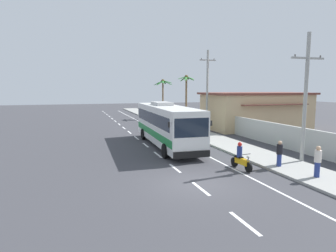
{
  "coord_description": "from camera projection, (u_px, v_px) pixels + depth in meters",
  "views": [
    {
      "loc": [
        -5.75,
        -13.32,
        4.89
      ],
      "look_at": [
        1.77,
        9.87,
        1.7
      ],
      "focal_mm": 30.99,
      "sensor_mm": 36.0,
      "label": 1
    }
  ],
  "objects": [
    {
      "name": "palm_second",
      "position": [
        186.0,
        88.0,
        44.07
      ],
      "size": [
        2.75,
        2.48,
        6.88
      ],
      "color": "brown",
      "rests_on": "ground"
    },
    {
      "name": "ground_plane",
      "position": [
        194.0,
        184.0,
        14.96
      ],
      "size": [
        160.0,
        160.0,
        0.0
      ],
      "primitive_type": "plane",
      "color": "#3A3A3F"
    },
    {
      "name": "boundary_wall",
      "position": [
        234.0,
        125.0,
        31.28
      ],
      "size": [
        0.24,
        60.0,
        1.92
      ],
      "primitive_type": "cube",
      "color": "#B2B2AD",
      "rests_on": "ground"
    },
    {
      "name": "sidewalk_kerb",
      "position": [
        220.0,
        141.0,
        26.46
      ],
      "size": [
        3.2,
        90.0,
        0.14
      ],
      "primitive_type": "cube",
      "color": "#999993",
      "rests_on": "ground"
    },
    {
      "name": "utility_pole_nearest",
      "position": [
        305.0,
        96.0,
        18.54
      ],
      "size": [
        2.48,
        0.24,
        8.36
      ],
      "color": "#9E9E99",
      "rests_on": "ground"
    },
    {
      "name": "pedestrian_midwalk",
      "position": [
        179.0,
        120.0,
        34.92
      ],
      "size": [
        0.36,
        0.36,
        1.73
      ],
      "rotation": [
        0.0,
        0.0,
        5.8
      ],
      "color": "red",
      "rests_on": "sidewalk_kerb"
    },
    {
      "name": "motorcycle_beside_bus",
      "position": [
        156.0,
        124.0,
        34.35
      ],
      "size": [
        0.56,
        1.96,
        1.57
      ],
      "color": "black",
      "rests_on": "ground"
    },
    {
      "name": "pedestrian_near_kerb",
      "position": [
        279.0,
        153.0,
        17.67
      ],
      "size": [
        0.36,
        0.36,
        1.58
      ],
      "rotation": [
        0.0,
        0.0,
        2.26
      ],
      "color": "navy",
      "rests_on": "sidewalk_kerb"
    },
    {
      "name": "pedestrian_far_walk",
      "position": [
        318.0,
        161.0,
        15.49
      ],
      "size": [
        0.36,
        0.36,
        1.7
      ],
      "rotation": [
        0.0,
        0.0,
        3.49
      ],
      "color": "navy",
      "rests_on": "sidewalk_kerb"
    },
    {
      "name": "roadside_building",
      "position": [
        256.0,
        110.0,
        35.27
      ],
      "size": [
        12.62,
        7.47,
        4.37
      ],
      "color": "tan",
      "rests_on": "ground"
    },
    {
      "name": "palm_nearest",
      "position": [
        163.0,
        88.0,
        46.59
      ],
      "size": [
        3.01,
        3.29,
        6.33
      ],
      "color": "brown",
      "rests_on": "ground"
    },
    {
      "name": "coach_bus_foreground",
      "position": [
        166.0,
        124.0,
        24.54
      ],
      "size": [
        3.26,
        12.23,
        3.67
      ],
      "color": "white",
      "rests_on": "ground"
    },
    {
      "name": "lane_markings",
      "position": [
        156.0,
        136.0,
        29.57
      ],
      "size": [
        3.49,
        71.08,
        0.01
      ],
      "color": "white",
      "rests_on": "ground"
    },
    {
      "name": "motorcycle_trailing",
      "position": [
        241.0,
        158.0,
        17.53
      ],
      "size": [
        0.56,
        1.96,
        1.65
      ],
      "color": "black",
      "rests_on": "ground"
    },
    {
      "name": "utility_pole_mid",
      "position": [
        207.0,
        89.0,
        32.7
      ],
      "size": [
        1.94,
        0.24,
        9.11
      ],
      "color": "#9E9E99",
      "rests_on": "ground"
    }
  ]
}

